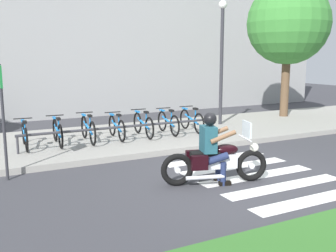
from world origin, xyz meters
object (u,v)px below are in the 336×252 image
Objects in this scene: rider at (212,143)px; bicycle_4 at (143,125)px; motorcycle at (216,161)px; street_sign at (2,101)px; bicycle_1 at (58,132)px; bicycle_3 at (117,127)px; bike_rack at (123,128)px; tree_near_rack at (288,23)px; bicycle_0 at (25,135)px; street_lamp at (222,53)px; bicycle_2 at (88,129)px; bicycle_6 at (192,120)px; bicycle_5 at (168,122)px.

rider reaches higher than bicycle_4.
motorcycle is 4.43m from street_sign.
bicycle_1 reaches higher than bicycle_3.
motorcycle is 3.79m from bike_rack.
bicycle_3 is at bearing -171.39° from tree_near_rack.
bicycle_4 is (0.32, 4.31, 0.05)m from motorcycle.
bicycle_1 is at bearing 116.42° from rider.
street_lamp is at bearing 6.31° from bicycle_0.
bicycle_4 is at bearing -0.01° from bicycle_0.
street_sign is at bearing -137.20° from bicycle_2.
bicycle_2 is 0.84m from bicycle_3.
bicycle_1 is 0.69× the size of street_sign.
tree_near_rack is at bearing 37.47° from rider.
motorcycle is at bearing -142.12° from tree_near_rack.
bicycle_4 reaches higher than bicycle_0.
street_sign is (-3.69, 2.15, 1.17)m from motorcycle.
bicycle_1 is 0.29× the size of bike_rack.
street_lamp is at bearing 24.50° from bicycle_6.
bicycle_1 is 6.26m from street_lamp.
rider is 0.61× the size of street_sign.
motorcycle is 1.30× the size of bicycle_6.
bicycle_0 is at bearing 73.26° from street_sign.
street_sign reaches higher than bicycle_0.
bicycle_4 is 4.70m from street_sign.
bicycle_3 is 0.84m from bicycle_4.
street_lamp is (3.63, 5.05, 2.19)m from motorcycle.
bicycle_0 is 0.30× the size of tree_near_rack.
bike_rack is 4.81m from street_lamp.
bicycle_5 is at bearing -180.00° from bicycle_6.
tree_near_rack is (3.37, 0.40, 1.13)m from street_lamp.
bicycle_4 is 1.01m from bike_rack.
tree_near_rack is (7.00, 5.45, 3.31)m from motorcycle.
bicycle_3 is (2.53, -0.00, 0.00)m from bicycle_0.
rider is at bearing -106.13° from bicycle_5.
bicycle_6 is (2.53, -0.00, 0.01)m from bicycle_3.
tree_near_rack is at bearing 7.75° from bicycle_2.
bicycle_5 is 5.44m from street_sign.
bicycle_0 is 2.59m from bike_rack.
bicycle_0 is at bearing 179.99° from bicycle_4.
rider is at bearing -30.38° from street_sign.
street_lamp reaches higher than bicycle_1.
bicycle_0 is 0.84m from bicycle_1.
bicycle_2 is 1.01m from bike_rack.
bicycle_5 is at bearing -163.31° from street_lamp.
bicycle_4 is (3.37, -0.00, 0.01)m from bicycle_0.
bicycle_2 is 2.53m from bicycle_5.
bicycle_0 is 0.29× the size of bike_rack.
bicycle_5 is 6.79m from tree_near_rack.
bicycle_5 is at bearing -0.00° from bicycle_1.
bicycle_1 is at bearing 180.00° from bicycle_2.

